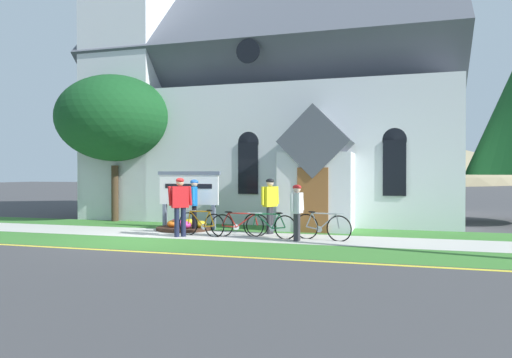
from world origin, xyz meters
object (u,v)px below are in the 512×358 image
object	(u,v)px
cyclist_in_blue_jersey	(270,201)
bicycle_orange	(269,225)
bicycle_black	(201,224)
church_sign	(189,190)
cyclist_in_red_jersey	(180,202)
bicycle_silver	(239,224)
yard_deciduous_tree	(115,119)
cyclist_in_orange_jersey	(194,201)
cyclist_in_green_jersey	(297,208)
bicycle_green	(322,227)

from	to	relation	value
cyclist_in_blue_jersey	bicycle_orange	bearing A→B (deg)	-76.78
bicycle_black	church_sign	bearing A→B (deg)	125.13
bicycle_orange	cyclist_in_red_jersey	size ratio (longest dim) A/B	0.98
bicycle_silver	yard_deciduous_tree	bearing A→B (deg)	154.99
cyclist_in_red_jersey	cyclist_in_orange_jersey	bearing A→B (deg)	96.86
cyclist_in_orange_jersey	bicycle_black	bearing A→B (deg)	-56.80
cyclist_in_red_jersey	bicycle_orange	bearing A→B (deg)	11.75
bicycle_orange	cyclist_in_green_jersey	world-z (taller)	cyclist_in_green_jersey
bicycle_black	bicycle_orange	world-z (taller)	bicycle_black
bicycle_green	cyclist_in_red_jersey	distance (m)	4.28
bicycle_orange	yard_deciduous_tree	size ratio (longest dim) A/B	0.30
bicycle_black	bicycle_orange	size ratio (longest dim) A/B	0.96
church_sign	bicycle_black	size ratio (longest dim) A/B	1.37
bicycle_silver	bicycle_orange	xyz separation A→B (m)	(0.96, -0.10, 0.01)
bicycle_orange	cyclist_in_green_jersey	bearing A→B (deg)	-24.43
cyclist_in_orange_jersey	church_sign	bearing A→B (deg)	128.45
church_sign	yard_deciduous_tree	distance (m)	5.00
bicycle_green	bicycle_orange	size ratio (longest dim) A/B	0.98
bicycle_green	cyclist_in_orange_jersey	distance (m)	4.50
bicycle_orange	cyclist_in_orange_jersey	bearing A→B (deg)	162.20
bicycle_green	cyclist_in_green_jersey	distance (m)	0.94
bicycle_black	yard_deciduous_tree	xyz separation A→B (m)	(-5.06, 3.16, 3.71)
church_sign	bicycle_orange	world-z (taller)	church_sign
bicycle_orange	yard_deciduous_tree	world-z (taller)	yard_deciduous_tree
cyclist_in_green_jersey	cyclist_in_orange_jersey	bearing A→B (deg)	160.51
bicycle_silver	bicycle_green	xyz separation A→B (m)	(2.53, -0.09, 0.03)
bicycle_silver	cyclist_in_orange_jersey	size ratio (longest dim) A/B	0.98
bicycle_black	cyclist_in_orange_jersey	bearing A→B (deg)	123.20
bicycle_silver	bicycle_black	xyz separation A→B (m)	(-1.14, -0.27, 0.02)
church_sign	cyclist_in_green_jersey	xyz separation A→B (m)	(4.18, -1.90, -0.41)
bicycle_orange	yard_deciduous_tree	xyz separation A→B (m)	(-7.16, 2.99, 3.72)
bicycle_orange	cyclist_in_red_jersey	xyz separation A→B (m)	(-2.63, -0.55, 0.69)
bicycle_green	yard_deciduous_tree	distance (m)	9.93
church_sign	cyclist_in_green_jersey	world-z (taller)	church_sign
cyclist_in_blue_jersey	bicycle_black	bearing A→B (deg)	-151.26
yard_deciduous_tree	cyclist_in_orange_jersey	bearing A→B (deg)	-25.66
bicycle_silver	yard_deciduous_tree	xyz separation A→B (m)	(-6.19, 2.89, 3.73)
bicycle_black	cyclist_in_orange_jersey	world-z (taller)	cyclist_in_orange_jersey
bicycle_green	church_sign	bearing A→B (deg)	163.04
cyclist_in_orange_jersey	yard_deciduous_tree	bearing A→B (deg)	154.34
bicycle_silver	bicycle_black	size ratio (longest dim) A/B	1.00
bicycle_silver	yard_deciduous_tree	distance (m)	7.79
bicycle_green	bicycle_orange	xyz separation A→B (m)	(-1.57, -0.01, -0.02)
bicycle_green	cyclist_in_blue_jersey	size ratio (longest dim) A/B	0.98
cyclist_in_green_jersey	bicycle_green	bearing A→B (deg)	33.01
bicycle_black	cyclist_in_red_jersey	xyz separation A→B (m)	(-0.53, -0.38, 0.68)
bicycle_black	bicycle_green	world-z (taller)	same
bicycle_silver	church_sign	bearing A→B (deg)	149.05
cyclist_in_green_jersey	bicycle_orange	bearing A→B (deg)	155.57
bicycle_black	cyclist_in_red_jersey	size ratio (longest dim) A/B	0.94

